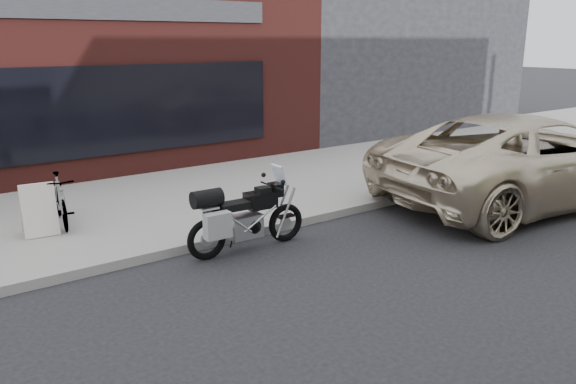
{
  "coord_description": "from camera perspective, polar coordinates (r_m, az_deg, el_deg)",
  "views": [
    {
      "loc": [
        -5.23,
        -3.59,
        3.24
      ],
      "look_at": [
        -0.09,
        3.53,
        0.85
      ],
      "focal_mm": 35.0,
      "sensor_mm": 36.0,
      "label": 1
    }
  ],
  "objects": [
    {
      "name": "neighbour_building",
      "position": [
        23.27,
        5.23,
        14.58
      ],
      "size": [
        10.0,
        10.0,
        6.0
      ],
      "primitive_type": "cube",
      "color": "#27272C",
      "rests_on": "ground"
    },
    {
      "name": "motorcycle",
      "position": [
        8.76,
        -4.84,
        -2.59
      ],
      "size": [
        2.09,
        0.67,
        1.32
      ],
      "rotation": [
        0.0,
        0.0,
        -0.03
      ],
      "color": "black",
      "rests_on": "ground"
    },
    {
      "name": "sandwich_sign",
      "position": [
        10.02,
        -24.01,
        -1.56
      ],
      "size": [
        0.58,
        0.54,
        0.85
      ],
      "rotation": [
        0.0,
        0.0,
        -0.1
      ],
      "color": "beige",
      "rests_on": "near_sidewalk"
    },
    {
      "name": "minivan",
      "position": [
        12.36,
        23.11,
        3.12
      ],
      "size": [
        6.87,
        3.83,
        1.81
      ],
      "primitive_type": "imported",
      "rotation": [
        0.0,
        0.0,
        1.44
      ],
      "color": "beige",
      "rests_on": "ground"
    },
    {
      "name": "ground",
      "position": [
        7.12,
        17.92,
        -12.64
      ],
      "size": [
        120.0,
        120.0,
        0.0
      ],
      "primitive_type": "plane",
      "color": "black",
      "rests_on": "ground"
    },
    {
      "name": "near_sidewalk",
      "position": [
        12.23,
        -9.22,
        0.02
      ],
      "size": [
        44.0,
        6.0,
        0.15
      ],
      "primitive_type": "cube",
      "color": "gray",
      "rests_on": "ground"
    },
    {
      "name": "bicycle_rear",
      "position": [
        10.33,
        -22.12,
        -0.77
      ],
      "size": [
        0.62,
        1.52,
        0.89
      ],
      "primitive_type": "imported",
      "rotation": [
        0.0,
        0.0,
        -0.14
      ],
      "color": "gray",
      "rests_on": "near_sidewalk"
    },
    {
      "name": "storefront",
      "position": [
        17.9,
        -25.84,
        10.57
      ],
      "size": [
        14.0,
        10.07,
        4.5
      ],
      "color": "#57201C",
      "rests_on": "ground"
    }
  ]
}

